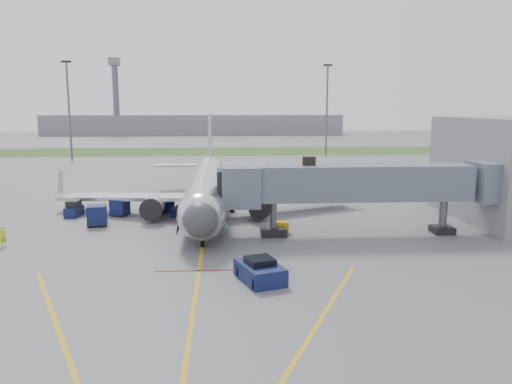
{
  "coord_description": "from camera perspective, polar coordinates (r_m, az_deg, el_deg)",
  "views": [
    {
      "loc": [
        1.74,
        -36.74,
        10.97
      ],
      "look_at": [
        4.75,
        8.92,
        3.2
      ],
      "focal_mm": 35.0,
      "sensor_mm": 36.0,
      "label": 1
    }
  ],
  "objects": [
    {
      "name": "ground_power_cart",
      "position": [
        44.13,
        2.91,
        -4.09
      ],
      "size": [
        1.36,
        0.97,
        1.04
      ],
      "color": "#CD9E0C",
      "rests_on": "ground"
    },
    {
      "name": "light_mast_right",
      "position": [
        114.14,
        8.1,
        9.45
      ],
      "size": [
        2.0,
        0.44,
        20.4
      ],
      "color": "#595B60",
      "rests_on": "ground"
    },
    {
      "name": "ground",
      "position": [
        38.38,
        -6.26,
        -7.03
      ],
      "size": [
        400.0,
        400.0,
        0.0
      ],
      "primitive_type": "plane",
      "color": "#565659",
      "rests_on": "ground"
    },
    {
      "name": "baggage_cart_c",
      "position": [
        49.07,
        -17.72,
        -2.57
      ],
      "size": [
        2.08,
        2.08,
        1.93
      ],
      "color": "#0C1239",
      "rests_on": "ground"
    },
    {
      "name": "pushback_tug",
      "position": [
        32.25,
        0.45,
        -9.04
      ],
      "size": [
        3.35,
        4.23,
        1.54
      ],
      "color": "#0C1239",
      "rests_on": "ground"
    },
    {
      "name": "baggage_tug",
      "position": [
        54.15,
        -20.09,
        -1.87
      ],
      "size": [
        1.52,
        2.48,
        1.63
      ],
      "color": "#0C1239",
      "rests_on": "ground"
    },
    {
      "name": "baggage_cart_b",
      "position": [
        52.98,
        -15.29,
        -1.69
      ],
      "size": [
        2.03,
        2.03,
        1.73
      ],
      "color": "#0C1239",
      "rests_on": "ground"
    },
    {
      "name": "light_mast_left",
      "position": [
        111.36,
        -20.59,
        8.93
      ],
      "size": [
        2.0,
        0.44,
        20.4
      ],
      "color": "#595B60",
      "rests_on": "ground"
    },
    {
      "name": "control_tower",
      "position": [
        206.11,
        -15.75,
        11.05
      ],
      "size": [
        4.0,
        4.0,
        30.0
      ],
      "color": "#595B60",
      "rests_on": "ground"
    },
    {
      "name": "terminal",
      "position": [
        54.94,
        27.24,
        2.33
      ],
      "size": [
        10.0,
        16.0,
        10.0
      ],
      "primitive_type": "cube",
      "color": "slate",
      "rests_on": "ground"
    },
    {
      "name": "baggage_cart_a",
      "position": [
        53.85,
        -10.39,
        -1.24
      ],
      "size": [
        2.26,
        2.26,
        1.88
      ],
      "color": "#0C1239",
      "rests_on": "ground"
    },
    {
      "name": "airliner",
      "position": [
        52.68,
        -5.61,
        0.5
      ],
      "size": [
        32.1,
        35.67,
        10.25
      ],
      "color": "silver",
      "rests_on": "ground"
    },
    {
      "name": "grass_strip",
      "position": [
        127.23,
        -4.55,
        4.66
      ],
      "size": [
        300.0,
        25.0,
        0.01
      ],
      "primitive_type": "cube",
      "color": "#2D4C1E",
      "rests_on": "ground"
    },
    {
      "name": "ramp_worker",
      "position": [
        44.69,
        -26.94,
        -4.55
      ],
      "size": [
        0.69,
        0.72,
        1.65
      ],
      "primitive_type": "imported",
      "rotation": [
        0.0,
        0.0,
        0.88
      ],
      "color": "#C7DF1A",
      "rests_on": "ground"
    },
    {
      "name": "belt_loader",
      "position": [
        52.49,
        -8.32,
        -1.93
      ],
      "size": [
        2.45,
        4.56,
        2.15
      ],
      "color": "#0C1239",
      "rests_on": "ground"
    },
    {
      "name": "distant_terminal",
      "position": [
        207.19,
        -7.08,
        7.64
      ],
      "size": [
        120.0,
        14.0,
        8.0
      ],
      "primitive_type": "cube",
      "color": "slate",
      "rests_on": "ground"
    },
    {
      "name": "jet_bridge",
      "position": [
        43.68,
        11.02,
        0.9
      ],
      "size": [
        25.3,
        4.0,
        6.9
      ],
      "color": "slate",
      "rests_on": "ground"
    },
    {
      "name": "apron_markings",
      "position": [
        31.37,
        -6.83,
        -10.89
      ],
      "size": [
        21.52,
        50.0,
        0.01
      ],
      "color": "gold",
      "rests_on": "ground"
    }
  ]
}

